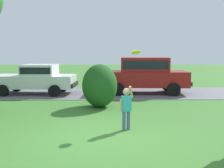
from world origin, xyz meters
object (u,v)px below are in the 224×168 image
object	(u,v)px
parked_suv	(144,73)
child_thrower	(126,105)
frisbee	(136,52)
parked_sedan	(36,78)

from	to	relation	value
parked_suv	child_thrower	world-z (taller)	parked_suv
child_thrower	frisbee	size ratio (longest dim) A/B	4.43
parked_sedan	frisbee	distance (m)	8.03
parked_sedan	child_thrower	xyz separation A→B (m)	(4.32, -6.95, -0.13)
parked_sedan	frisbee	world-z (taller)	frisbee
frisbee	child_thrower	bearing A→B (deg)	-120.09
parked_sedan	parked_suv	xyz separation A→B (m)	(5.72, 0.12, 0.23)
parked_sedan	frisbee	size ratio (longest dim) A/B	15.44
parked_sedan	parked_suv	size ratio (longest dim) A/B	0.94
parked_sedan	parked_suv	world-z (taller)	parked_suv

